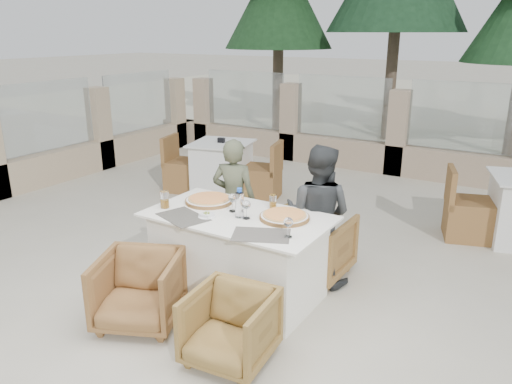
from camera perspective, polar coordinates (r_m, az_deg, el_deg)
The scene contains 24 objects.
ground at distance 4.64m, azimuth -2.16°, elevation -11.75°, with size 80.00×80.00×0.00m, color #B9B29E.
sand_patch at distance 17.64m, azimuth 24.23°, elevation 8.88°, with size 30.00×16.00×0.01m, color beige.
perimeter_wall_far at distance 8.58m, azimuth 15.95°, elevation 7.18°, with size 10.00×0.34×1.60m, color tan, non-canonical shape.
perimeter_wall_left at distance 8.44m, azimuth -22.57°, elevation 6.34°, with size 0.34×7.00×1.60m, color tan, non-canonical shape.
pine_far_left at distance 11.85m, azimuth 2.62°, elevation 20.07°, with size 2.42×2.42×5.50m, color #1B3F1E.
dining_table at distance 4.49m, azimuth -2.02°, elevation -7.28°, with size 1.60×0.90×0.77m, color white, non-canonical shape.
placemat_near_left at distance 4.34m, azimuth -8.34°, elevation -2.84°, with size 0.45×0.30×0.00m, color #514D45.
placemat_near_right at distance 3.92m, azimuth 0.60°, elevation -4.93°, with size 0.45×0.30×0.00m, color #59544D.
pizza_left at distance 4.67m, azimuth -5.38°, elevation -0.85°, with size 0.45×0.45×0.06m, color orange.
pizza_right at distance 4.25m, azimuth 3.28°, elevation -2.74°, with size 0.43×0.43×0.06m, color orange.
water_bottle at distance 4.25m, azimuth -1.89°, elevation -1.24°, with size 0.08×0.08×0.26m, color #ABC6E1.
wine_glass_centre at distance 4.40m, azimuth -2.69°, elevation -1.10°, with size 0.08×0.08×0.18m, color white, non-canonical shape.
wine_glass_near at distance 4.23m, azimuth -1.12°, elevation -1.89°, with size 0.08×0.08×0.18m, color silver, non-canonical shape.
wine_glass_corner at distance 3.86m, azimuth 3.70°, elevation -3.92°, with size 0.08×0.08×0.18m, color silver, non-canonical shape.
beer_glass_left at distance 4.57m, azimuth -10.41°, elevation -0.86°, with size 0.08×0.08×0.16m, color orange.
beer_glass_right at distance 4.48m, azimuth 1.94°, elevation -1.13°, with size 0.06×0.06×0.13m, color orange.
olive_dish at distance 4.31m, azimuth -5.65°, elevation -2.59°, with size 0.11×0.11×0.04m, color white, non-canonical shape.
armchair_far_left at distance 5.22m, azimuth -1.11°, elevation -4.37°, with size 0.67×0.69×0.63m, color olive.
armchair_far_right at distance 4.91m, azimuth 6.65°, elevation -6.05°, with size 0.66×0.68×0.62m, color olive.
armchair_near_left at distance 4.22m, azimuth -13.25°, elevation -10.87°, with size 0.64×0.65×0.59m, color brown.
armchair_near_right at distance 3.71m, azimuth -2.99°, elevation -15.19°, with size 0.58×0.60×0.54m, color olive.
diner_left at distance 5.13m, azimuth -2.52°, elevation -0.92°, with size 0.47×0.31×1.28m, color #525840.
diner_right at distance 4.67m, azimuth 7.10°, elevation -2.62°, with size 0.65×0.51×1.33m, color #35383A.
bg_table_a at distance 7.31m, azimuth -3.92°, elevation 2.70°, with size 1.64×0.82×0.77m, color silver, non-canonical shape.
Camera 1 is at (2.25, -3.34, 2.29)m, focal length 35.00 mm.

